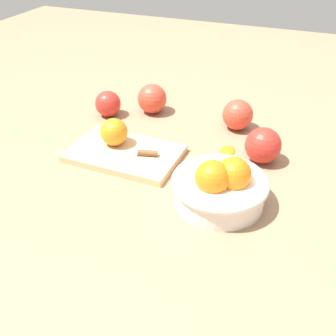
{
  "coord_description": "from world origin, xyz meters",
  "views": [
    {
      "loc": [
        -0.32,
        0.76,
        0.5
      ],
      "look_at": [
        -0.07,
        0.12,
        0.04
      ],
      "focal_mm": 43.08,
      "sensor_mm": 36.0,
      "label": 1
    }
  ],
  "objects_px": {
    "apple_front_right": "(108,104)",
    "apple_front_right_2": "(152,99)",
    "cutting_board": "(125,154)",
    "knife": "(133,153)",
    "apple_front_left": "(263,145)",
    "orange_on_board": "(114,132)",
    "bowl": "(220,186)",
    "apple_front_left_2": "(238,115)"
  },
  "relations": [
    {
      "from": "apple_front_right",
      "to": "apple_front_right_2",
      "type": "bearing_deg",
      "value": -148.7
    },
    {
      "from": "apple_front_right_2",
      "to": "apple_front_left",
      "type": "bearing_deg",
      "value": 156.89
    },
    {
      "from": "bowl",
      "to": "apple_front_right",
      "type": "relative_size",
      "value": 2.69
    },
    {
      "from": "apple_front_left_2",
      "to": "apple_front_right",
      "type": "bearing_deg",
      "value": 8.93
    },
    {
      "from": "bowl",
      "to": "apple_front_left_2",
      "type": "xyz_separation_m",
      "value": [
        0.04,
        -0.32,
        -0.0
      ]
    },
    {
      "from": "cutting_board",
      "to": "apple_front_left",
      "type": "distance_m",
      "value": 0.32
    },
    {
      "from": "orange_on_board",
      "to": "apple_front_right",
      "type": "distance_m",
      "value": 0.19
    },
    {
      "from": "orange_on_board",
      "to": "apple_front_left",
      "type": "relative_size",
      "value": 0.79
    },
    {
      "from": "apple_front_right_2",
      "to": "orange_on_board",
      "type": "bearing_deg",
      "value": 89.58
    },
    {
      "from": "bowl",
      "to": "cutting_board",
      "type": "bearing_deg",
      "value": -18.57
    },
    {
      "from": "apple_front_left_2",
      "to": "orange_on_board",
      "type": "bearing_deg",
      "value": 40.89
    },
    {
      "from": "bowl",
      "to": "cutting_board",
      "type": "distance_m",
      "value": 0.27
    },
    {
      "from": "orange_on_board",
      "to": "apple_front_left",
      "type": "height_order",
      "value": "apple_front_left"
    },
    {
      "from": "cutting_board",
      "to": "apple_front_right_2",
      "type": "relative_size",
      "value": 3.12
    },
    {
      "from": "knife",
      "to": "apple_front_right",
      "type": "relative_size",
      "value": 2.2
    },
    {
      "from": "knife",
      "to": "apple_front_left",
      "type": "distance_m",
      "value": 0.29
    },
    {
      "from": "apple_front_left",
      "to": "apple_front_left_2",
      "type": "xyz_separation_m",
      "value": [
        0.09,
        -0.13,
        -0.0
      ]
    },
    {
      "from": "apple_front_right",
      "to": "apple_front_left",
      "type": "bearing_deg",
      "value": 169.81
    },
    {
      "from": "apple_front_left",
      "to": "apple_front_left_2",
      "type": "height_order",
      "value": "apple_front_left"
    },
    {
      "from": "apple_front_left_2",
      "to": "apple_front_left",
      "type": "bearing_deg",
      "value": 123.8
    },
    {
      "from": "cutting_board",
      "to": "knife",
      "type": "distance_m",
      "value": 0.03
    },
    {
      "from": "apple_front_left",
      "to": "apple_front_left_2",
      "type": "relative_size",
      "value": 1.04
    },
    {
      "from": "knife",
      "to": "apple_front_left",
      "type": "height_order",
      "value": "apple_front_left"
    },
    {
      "from": "knife",
      "to": "apple_front_right_2",
      "type": "height_order",
      "value": "apple_front_right_2"
    },
    {
      "from": "apple_front_left",
      "to": "cutting_board",
      "type": "bearing_deg",
      "value": 18.13
    },
    {
      "from": "cutting_board",
      "to": "apple_front_left",
      "type": "height_order",
      "value": "apple_front_left"
    },
    {
      "from": "cutting_board",
      "to": "apple_front_right_2",
      "type": "height_order",
      "value": "apple_front_right_2"
    },
    {
      "from": "knife",
      "to": "apple_front_right_2",
      "type": "xyz_separation_m",
      "value": [
        0.06,
        -0.25,
        0.02
      ]
    },
    {
      "from": "apple_front_left",
      "to": "apple_front_right_2",
      "type": "height_order",
      "value": "apple_front_left"
    },
    {
      "from": "apple_front_right",
      "to": "bowl",
      "type": "bearing_deg",
      "value": 146.1
    },
    {
      "from": "apple_front_right_2",
      "to": "apple_front_left_2",
      "type": "height_order",
      "value": "apple_front_right_2"
    },
    {
      "from": "apple_front_right_2",
      "to": "bowl",
      "type": "bearing_deg",
      "value": 131.17
    },
    {
      "from": "bowl",
      "to": "knife",
      "type": "height_order",
      "value": "bowl"
    },
    {
      "from": "orange_on_board",
      "to": "apple_front_left",
      "type": "distance_m",
      "value": 0.34
    },
    {
      "from": "orange_on_board",
      "to": "cutting_board",
      "type": "bearing_deg",
      "value": 151.59
    },
    {
      "from": "orange_on_board",
      "to": "knife",
      "type": "distance_m",
      "value": 0.07
    },
    {
      "from": "bowl",
      "to": "apple_front_right",
      "type": "distance_m",
      "value": 0.47
    },
    {
      "from": "knife",
      "to": "apple_front_right",
      "type": "xyz_separation_m",
      "value": [
        0.16,
        -0.19,
        0.01
      ]
    },
    {
      "from": "cutting_board",
      "to": "apple_front_right_2",
      "type": "bearing_deg",
      "value": -82.09
    },
    {
      "from": "bowl",
      "to": "knife",
      "type": "xyz_separation_m",
      "value": [
        0.22,
        -0.08,
        -0.02
      ]
    },
    {
      "from": "apple_front_right",
      "to": "apple_front_left_2",
      "type": "height_order",
      "value": "apple_front_left_2"
    },
    {
      "from": "cutting_board",
      "to": "knife",
      "type": "xyz_separation_m",
      "value": [
        -0.03,
        0.01,
        0.01
      ]
    }
  ]
}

